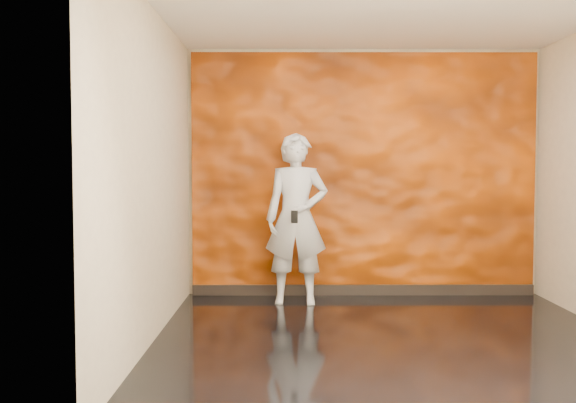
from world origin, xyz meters
name	(u,v)px	position (x,y,z in m)	size (l,w,h in m)	color
room	(392,175)	(0.00, 0.00, 1.40)	(4.02, 4.02, 2.81)	black
feature_wall	(363,174)	(0.00, 1.96, 1.38)	(3.90, 0.06, 2.75)	#D54F02
baseboard	(363,290)	(0.00, 1.92, 0.06)	(3.90, 0.04, 0.12)	black
man	(297,219)	(-0.77, 1.50, 0.91)	(0.67, 0.44, 1.82)	#AAAFB9
phone	(294,217)	(-0.80, 1.22, 0.95)	(0.07, 0.01, 0.13)	black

